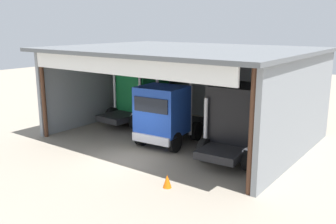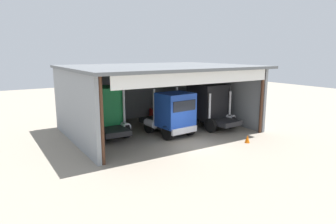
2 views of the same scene
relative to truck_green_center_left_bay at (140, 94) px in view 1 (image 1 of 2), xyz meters
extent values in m
plane|color=gray|center=(4.12, -5.96, -1.94)|extent=(80.00, 80.00, 0.00)
cube|color=gray|center=(4.12, 4.08, 0.55)|extent=(13.29, 0.24, 4.98)
cube|color=gray|center=(-2.52, -0.94, 0.55)|extent=(0.24, 10.04, 4.98)
cube|color=gray|center=(10.77, -0.94, 0.55)|extent=(0.24, 10.04, 4.98)
cube|color=slate|center=(4.12, -1.30, 3.14)|extent=(13.89, 10.76, 0.20)
cylinder|color=#4C2D1E|center=(-2.27, -5.81, 0.55)|extent=(0.24, 0.24, 4.98)
cylinder|color=#4C2D1E|center=(10.52, -5.81, 0.55)|extent=(0.24, 0.24, 4.98)
cube|color=white|center=(4.12, -6.25, 2.69)|extent=(11.96, 0.12, 0.90)
cube|color=#197F3D|center=(-0.01, 0.22, 0.28)|extent=(2.60, 2.65, 2.84)
cube|color=black|center=(0.03, 1.52, 0.78)|extent=(2.14, 0.13, 0.85)
cube|color=silver|center=(0.04, 1.55, -1.24)|extent=(2.39, 0.24, 0.44)
cube|color=#232326|center=(-0.07, -1.50, -1.21)|extent=(1.99, 3.20, 0.36)
cylinder|color=silver|center=(-1.19, -1.17, 0.15)|extent=(0.18, 0.18, 3.07)
cylinder|color=silver|center=(1.07, -1.25, 0.15)|extent=(0.18, 0.18, 3.07)
cylinder|color=silver|center=(1.07, -1.24, -1.09)|extent=(0.60, 1.22, 0.56)
cylinder|color=black|center=(-1.10, 0.77, -1.39)|extent=(0.34, 1.11, 1.10)
cylinder|color=black|center=(1.11, 0.69, -1.39)|extent=(0.34, 1.11, 1.10)
cylinder|color=black|center=(-1.18, -1.47, -1.39)|extent=(0.34, 1.11, 1.10)
cylinder|color=black|center=(1.03, -1.54, -1.39)|extent=(0.34, 1.11, 1.10)
cube|color=#1E47B7|center=(4.29, -3.20, 0.09)|extent=(2.53, 2.22, 2.49)
cube|color=black|center=(4.37, -4.24, 0.52)|extent=(2.02, 0.22, 0.75)
cube|color=silver|center=(4.37, -4.27, -1.26)|extent=(2.26, 0.34, 0.44)
cube|color=#232326|center=(4.13, -1.23, -1.23)|extent=(2.06, 3.73, 0.36)
cylinder|color=silver|center=(5.26, -1.95, 0.08)|extent=(0.18, 0.18, 2.98)
cylinder|color=silver|center=(3.13, -2.12, 0.08)|extent=(0.18, 0.18, 2.98)
cylinder|color=silver|center=(3.09, -1.61, -1.11)|extent=(0.65, 1.24, 0.56)
cylinder|color=black|center=(5.35, -3.52, -1.41)|extent=(0.38, 1.08, 1.06)
cylinder|color=black|center=(3.28, -3.69, -1.41)|extent=(0.38, 1.08, 1.06)
cylinder|color=black|center=(5.16, -1.14, -1.41)|extent=(0.38, 1.08, 1.06)
cylinder|color=black|center=(3.09, -1.31, -1.41)|extent=(0.38, 1.08, 1.06)
cube|color=black|center=(8.26, -2.11, 0.26)|extent=(2.73, 2.71, 2.78)
cube|color=black|center=(8.17, -0.83, 0.74)|extent=(2.17, 0.21, 0.83)
cube|color=silver|center=(8.17, -0.80, -1.23)|extent=(2.43, 0.33, 0.44)
cube|color=#232326|center=(8.37, -3.66, -1.20)|extent=(2.11, 2.96, 0.36)
cylinder|color=silver|center=(7.21, -3.61, -0.13)|extent=(0.18, 0.18, 2.50)
cylinder|color=silver|center=(9.50, -3.44, -0.13)|extent=(0.18, 0.18, 2.50)
cylinder|color=silver|center=(9.49, -3.28, -1.08)|extent=(0.64, 1.24, 0.56)
cylinder|color=black|center=(7.10, -1.69, -1.38)|extent=(0.38, 1.14, 1.12)
cylinder|color=black|center=(9.35, -1.53, -1.38)|extent=(0.38, 1.14, 1.12)
cylinder|color=black|center=(7.25, -3.74, -1.38)|extent=(0.38, 1.14, 1.12)
cylinder|color=black|center=(9.49, -3.58, -1.38)|extent=(0.38, 1.14, 1.12)
cylinder|color=#B21E19|center=(6.00, 3.37, -1.50)|extent=(0.58, 0.58, 0.89)
cube|color=black|center=(6.37, 3.02, -1.44)|extent=(0.90, 0.60, 1.00)
cone|color=orange|center=(7.63, -7.22, -1.66)|extent=(0.36, 0.36, 0.56)
camera|label=1|loc=(15.94, -18.36, 4.45)|focal=39.77mm
camera|label=2|loc=(-7.62, -21.09, 4.23)|focal=31.86mm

